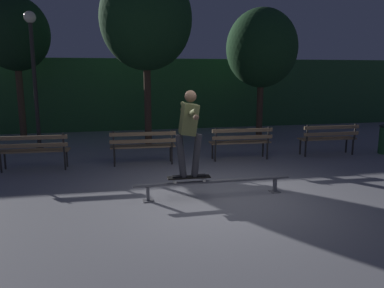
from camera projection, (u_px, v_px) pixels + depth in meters
name	position (u px, v px, depth m)	size (l,w,h in m)	color
ground_plane	(216.00, 199.00, 6.86)	(90.00, 90.00, 0.00)	gray
hedge_backdrop	(154.00, 94.00, 15.51)	(24.00, 1.20, 2.79)	#2D5B33
grind_rail	(214.00, 183.00, 6.97)	(2.97, 0.18, 0.32)	slate
skateboard	(189.00, 178.00, 6.84)	(0.79, 0.22, 0.09)	black
skateboarder	(189.00, 126.00, 6.67)	(0.62, 1.41, 1.56)	black
park_bench_leftmost	(33.00, 148.00, 8.76)	(1.62, 0.48, 0.88)	#282623
park_bench_left_center	(143.00, 144.00, 9.30)	(1.62, 0.48, 0.88)	#282623
park_bench_right_center	(241.00, 140.00, 9.84)	(1.62, 0.48, 0.88)	#282623
park_bench_rightmost	(329.00, 136.00, 10.38)	(1.62, 0.48, 0.88)	#282623
tree_far_right	(262.00, 48.00, 13.01)	(2.45, 2.45, 4.43)	#4C3828
tree_behind_benches	(146.00, 19.00, 11.49)	(2.81, 2.81, 5.41)	#4C3828
tree_far_left	(15.00, 34.00, 12.37)	(2.20, 2.20, 4.72)	#4C3828
lamp_post_left	(33.00, 64.00, 10.50)	(0.32, 0.32, 3.90)	#282623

